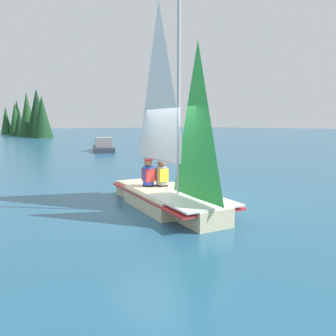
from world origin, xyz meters
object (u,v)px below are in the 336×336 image
object	(u,v)px
sailboat_main	(168,179)
sailor_crew	(148,178)
motorboat_distant	(103,146)
sailor_helm	(162,178)

from	to	relation	value
sailboat_main	sailor_crew	xyz separation A→B (m)	(-0.86, 0.04, -0.10)
motorboat_distant	sailor_crew	bearing A→B (deg)	1.23
sailor_helm	sailor_crew	size ratio (longest dim) A/B	1.00
sailboat_main	motorboat_distant	xyz separation A→B (m)	(-16.32, 7.44, -0.36)
sailboat_main	sailor_helm	size ratio (longest dim) A/B	4.57
sailor_crew	motorboat_distant	world-z (taller)	sailor_crew
sailor_helm	sailor_crew	world-z (taller)	same
sailboat_main	motorboat_distant	distance (m)	17.94
sailor_crew	motorboat_distant	bearing A→B (deg)	167.37
sailor_helm	motorboat_distant	xyz separation A→B (m)	(-15.69, 7.12, -0.26)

